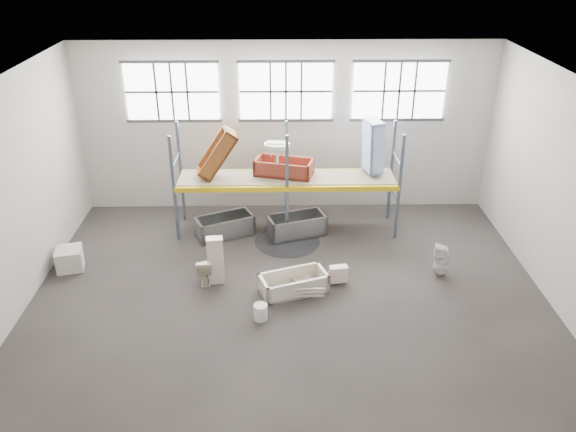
{
  "coord_description": "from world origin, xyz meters",
  "views": [
    {
      "loc": [
        -0.22,
        -11.07,
        7.77
      ],
      "look_at": [
        0.0,
        1.5,
        1.4
      ],
      "focal_mm": 35.87,
      "sensor_mm": 36.0,
      "label": 1
    }
  ],
  "objects_px": {
    "carton_near": "(70,260)",
    "rust_tub_flat": "(284,167)",
    "cistern_tall": "(216,260)",
    "steel_tub_left": "(225,226)",
    "toilet_beige": "(205,269)",
    "steel_tub_right": "(296,225)",
    "bathtub_beige": "(293,283)",
    "bucket": "(261,312)",
    "toilet_white": "(441,260)",
    "blue_tub_upright": "(373,146)"
  },
  "relations": [
    {
      "from": "toilet_beige",
      "to": "carton_near",
      "type": "height_order",
      "value": "toilet_beige"
    },
    {
      "from": "steel_tub_right",
      "to": "cistern_tall",
      "type": "bearing_deg",
      "value": -130.26
    },
    {
      "from": "toilet_beige",
      "to": "toilet_white",
      "type": "height_order",
      "value": "toilet_white"
    },
    {
      "from": "steel_tub_right",
      "to": "bucket",
      "type": "relative_size",
      "value": 4.3
    },
    {
      "from": "steel_tub_left",
      "to": "blue_tub_upright",
      "type": "height_order",
      "value": "blue_tub_upright"
    },
    {
      "from": "bathtub_beige",
      "to": "blue_tub_upright",
      "type": "xyz_separation_m",
      "value": [
        2.24,
        3.39,
        2.17
      ]
    },
    {
      "from": "toilet_beige",
      "to": "carton_near",
      "type": "relative_size",
      "value": 1.06
    },
    {
      "from": "steel_tub_right",
      "to": "bucket",
      "type": "height_order",
      "value": "steel_tub_right"
    },
    {
      "from": "carton_near",
      "to": "bucket",
      "type": "bearing_deg",
      "value": -23.87
    },
    {
      "from": "cistern_tall",
      "to": "toilet_beige",
      "type": "bearing_deg",
      "value": 169.93
    },
    {
      "from": "cistern_tall",
      "to": "steel_tub_left",
      "type": "xyz_separation_m",
      "value": [
        0.01,
        2.37,
        -0.32
      ]
    },
    {
      "from": "bathtub_beige",
      "to": "steel_tub_right",
      "type": "height_order",
      "value": "steel_tub_right"
    },
    {
      "from": "toilet_white",
      "to": "bucket",
      "type": "relative_size",
      "value": 2.29
    },
    {
      "from": "rust_tub_flat",
      "to": "carton_near",
      "type": "distance_m",
      "value": 6.07
    },
    {
      "from": "steel_tub_left",
      "to": "steel_tub_right",
      "type": "height_order",
      "value": "steel_tub_right"
    },
    {
      "from": "steel_tub_left",
      "to": "blue_tub_upright",
      "type": "xyz_separation_m",
      "value": [
        4.09,
        0.57,
        2.11
      ]
    },
    {
      "from": "toilet_beige",
      "to": "steel_tub_left",
      "type": "relative_size",
      "value": 0.43
    },
    {
      "from": "rust_tub_flat",
      "to": "toilet_white",
      "type": "bearing_deg",
      "value": -35.05
    },
    {
      "from": "toilet_beige",
      "to": "bucket",
      "type": "relative_size",
      "value": 1.85
    },
    {
      "from": "cistern_tall",
      "to": "rust_tub_flat",
      "type": "relative_size",
      "value": 0.77
    },
    {
      "from": "bathtub_beige",
      "to": "steel_tub_right",
      "type": "relative_size",
      "value": 1.0
    },
    {
      "from": "blue_tub_upright",
      "to": "toilet_white",
      "type": "bearing_deg",
      "value": -62.72
    },
    {
      "from": "rust_tub_flat",
      "to": "bucket",
      "type": "height_order",
      "value": "rust_tub_flat"
    },
    {
      "from": "bucket",
      "to": "toilet_beige",
      "type": "bearing_deg",
      "value": 132.3
    },
    {
      "from": "blue_tub_upright",
      "to": "steel_tub_right",
      "type": "bearing_deg",
      "value": -164.91
    },
    {
      "from": "toilet_beige",
      "to": "bucket",
      "type": "distance_m",
      "value": 2.07
    },
    {
      "from": "steel_tub_right",
      "to": "rust_tub_flat",
      "type": "distance_m",
      "value": 1.65
    },
    {
      "from": "steel_tub_right",
      "to": "blue_tub_upright",
      "type": "xyz_separation_m",
      "value": [
        2.09,
        0.56,
        2.11
      ]
    },
    {
      "from": "toilet_white",
      "to": "steel_tub_left",
      "type": "bearing_deg",
      "value": -98.79
    },
    {
      "from": "bathtub_beige",
      "to": "toilet_beige",
      "type": "height_order",
      "value": "toilet_beige"
    },
    {
      "from": "steel_tub_right",
      "to": "toilet_beige",
      "type": "bearing_deg",
      "value": -134.21
    },
    {
      "from": "cistern_tall",
      "to": "steel_tub_right",
      "type": "xyz_separation_m",
      "value": [
        2.01,
        2.38,
        -0.32
      ]
    },
    {
      "from": "carton_near",
      "to": "toilet_beige",
      "type": "bearing_deg",
      "value": -10.15
    },
    {
      "from": "cistern_tall",
      "to": "steel_tub_left",
      "type": "height_order",
      "value": "cistern_tall"
    },
    {
      "from": "steel_tub_right",
      "to": "bucket",
      "type": "bearing_deg",
      "value": -103.11
    },
    {
      "from": "rust_tub_flat",
      "to": "bucket",
      "type": "relative_size",
      "value": 4.3
    },
    {
      "from": "rust_tub_flat",
      "to": "bucket",
      "type": "distance_m",
      "value": 4.73
    },
    {
      "from": "carton_near",
      "to": "rust_tub_flat",
      "type": "bearing_deg",
      "value": 22.61
    },
    {
      "from": "toilet_beige",
      "to": "steel_tub_left",
      "type": "bearing_deg",
      "value": -102.0
    },
    {
      "from": "toilet_beige",
      "to": "steel_tub_right",
      "type": "bearing_deg",
      "value": -139.05
    },
    {
      "from": "bathtub_beige",
      "to": "toilet_white",
      "type": "xyz_separation_m",
      "value": [
        3.65,
        0.66,
        0.19
      ]
    },
    {
      "from": "toilet_beige",
      "to": "carton_near",
      "type": "xyz_separation_m",
      "value": [
        -3.46,
        0.62,
        -0.07
      ]
    },
    {
      "from": "toilet_beige",
      "to": "toilet_white",
      "type": "distance_m",
      "value": 5.8
    },
    {
      "from": "toilet_white",
      "to": "steel_tub_left",
      "type": "relative_size",
      "value": 0.54
    },
    {
      "from": "carton_near",
      "to": "cistern_tall",
      "type": "bearing_deg",
      "value": -9.66
    },
    {
      "from": "toilet_beige",
      "to": "steel_tub_right",
      "type": "height_order",
      "value": "toilet_beige"
    },
    {
      "from": "cistern_tall",
      "to": "blue_tub_upright",
      "type": "distance_m",
      "value": 5.35
    },
    {
      "from": "cistern_tall",
      "to": "rust_tub_flat",
      "type": "bearing_deg",
      "value": 53.34
    },
    {
      "from": "bathtub_beige",
      "to": "steel_tub_left",
      "type": "bearing_deg",
      "value": 103.63
    },
    {
      "from": "bathtub_beige",
      "to": "rust_tub_flat",
      "type": "xyz_separation_m",
      "value": [
        -0.18,
        3.35,
        1.59
      ]
    }
  ]
}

